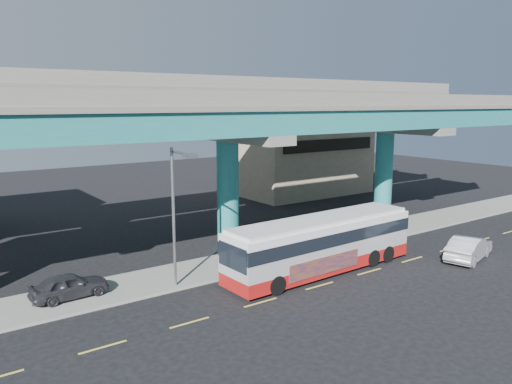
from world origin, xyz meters
TOP-DOWN VIEW (x-y plane):
  - ground at (0.00, 0.00)m, footprint 120.00×120.00m
  - sidewalk at (0.00, 5.50)m, footprint 70.00×4.00m
  - lane_markings at (-0.00, -0.30)m, footprint 58.00×0.12m
  - viaduct at (-0.00, 9.11)m, footprint 52.00×12.40m
  - building_beige at (18.00, 22.98)m, footprint 14.00×10.23m
  - transit_bus at (1.69, 1.39)m, footprint 12.88×3.16m
  - sedan at (10.90, -2.38)m, footprint 4.05×5.58m
  - parked_car at (-11.70, 5.50)m, footprint 1.88×3.95m
  - street_lamp at (-6.56, 3.45)m, footprint 0.50×2.44m
  - stop_sign at (10.01, 4.18)m, footprint 0.70×0.14m

SIDE VIEW (x-z plane):
  - ground at x=0.00m, z-range 0.00..0.00m
  - lane_markings at x=0.00m, z-range 0.00..0.01m
  - sidewalk at x=0.00m, z-range 0.00..0.15m
  - sedan at x=10.90m, z-range 0.00..1.56m
  - parked_car at x=-11.70m, z-range 0.15..1.45m
  - transit_bus at x=1.69m, z-range 0.16..3.44m
  - stop_sign at x=10.01m, z-range 0.65..3.00m
  - building_beige at x=18.00m, z-range 0.01..7.01m
  - street_lamp at x=-6.56m, z-range 1.29..8.74m
  - viaduct at x=0.00m, z-range 3.29..14.99m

